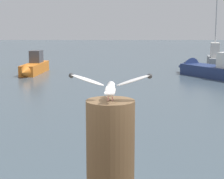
# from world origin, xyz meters

# --- Properties ---
(mooring_post) EXTENTS (0.42, 0.42, 1.08)m
(mooring_post) POSITION_xyz_m (0.64, -0.53, 1.83)
(mooring_post) COLOR #4C3823
(mooring_post) RESTS_ON harbor_quay
(seagull) EXTENTS (0.70, 0.39, 0.23)m
(seagull) POSITION_xyz_m (0.64, -0.53, 2.50)
(seagull) COLOR #C66860
(seagull) RESTS_ON mooring_post
(boat_orange) EXTENTS (1.19, 3.98, 1.37)m
(boat_orange) POSITION_xyz_m (-3.91, 18.74, 0.41)
(boat_orange) COLOR orange
(boat_orange) RESTS_ON ground_plane
(boat_grey) EXTENTS (1.28, 3.49, 4.91)m
(boat_grey) POSITION_xyz_m (7.21, 21.32, 0.58)
(boat_grey) COLOR gray
(boat_grey) RESTS_ON ground_plane
(boat_navy) EXTENTS (4.23, 5.81, 4.03)m
(boat_navy) POSITION_xyz_m (6.21, 17.34, 0.44)
(boat_navy) COLOR navy
(boat_navy) RESTS_ON ground_plane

